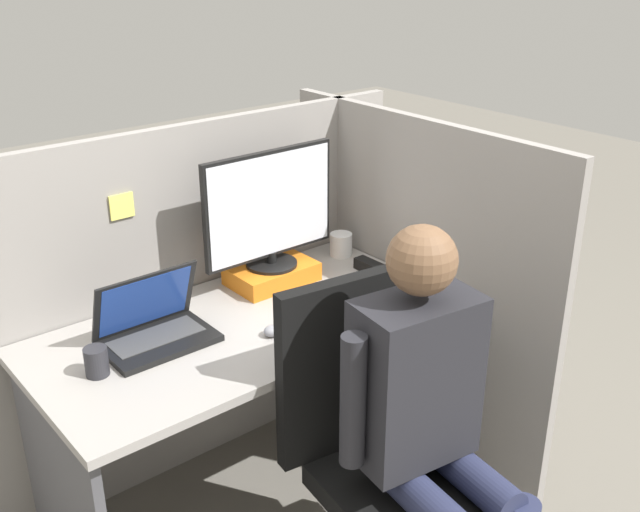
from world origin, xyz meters
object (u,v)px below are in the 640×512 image
laptop (155,329)px  person (432,414)px  carrot_toy (366,317)px  coffee_mug (341,244)px  pen_cup (96,362)px  office_chair (381,449)px  monitor (270,209)px  stapler (370,267)px  paper_box (272,274)px

laptop → person: (0.41, -0.81, -0.06)m
carrot_toy → coffee_mug: bearing=57.4°
carrot_toy → coffee_mug: 0.57m
coffee_mug → pen_cup: (-1.14, -0.22, -0.00)m
office_chair → coffee_mug: 0.99m
monitor → pen_cup: 0.83m
monitor → office_chair: bearing=-102.0°
carrot_toy → person: (-0.19, -0.48, -0.04)m
laptop → pen_cup: (-0.22, -0.07, -0.00)m
person → stapler: bearing=57.8°
carrot_toy → paper_box: bearing=96.9°
monitor → laptop: monitor is taller
carrot_toy → pen_cup: bearing=162.1°
monitor → pen_cup: size_ratio=6.09×
office_chair → person: size_ratio=0.82×
pen_cup → person: bearing=-49.7°
paper_box → person: person is taller
monitor → pen_cup: bearing=-166.2°
monitor → office_chair: 0.94m
stapler → person: 0.90m
monitor → person: bearing=-98.5°
stapler → carrot_toy: 0.40m
coffee_mug → monitor: bearing=-175.9°
paper_box → person: 0.94m
stapler → laptop: bearing=176.8°
monitor → coffee_mug: bearing=4.1°
laptop → stapler: (0.89, -0.05, -0.02)m
monitor → laptop: bearing=-167.3°
coffee_mug → pen_cup: coffee_mug is taller
pen_cup → carrot_toy: bearing=-17.9°
laptop → person: person is taller
monitor → laptop: 0.61m
stapler → office_chair: size_ratio=0.13×
laptop → office_chair: office_chair is taller
person → coffee_mug: 1.09m
laptop → carrot_toy: (0.60, -0.33, -0.02)m
stapler → coffee_mug: bearing=83.3°
laptop → person: bearing=-63.4°
pen_cup → stapler: bearing=0.9°
laptop → pen_cup: laptop is taller
monitor → carrot_toy: bearing=-83.1°
office_chair → laptop: bearing=120.8°
monitor → coffee_mug: monitor is taller
carrot_toy → office_chair: size_ratio=0.11×
monitor → stapler: size_ratio=3.94×
person → pen_cup: 0.98m
monitor → pen_cup: monitor is taller
office_chair → coffee_mug: office_chair is taller
person → monitor: bearing=81.5°
monitor → carrot_toy: 0.53m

